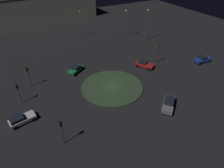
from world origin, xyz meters
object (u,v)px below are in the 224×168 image
Objects in this scene: traffic_light_north at (18,90)px; streetlamp_southeast_near at (147,22)px; car_silver at (21,119)px; traffic_light_south at (158,50)px; car_red at (144,64)px; traffic_light_northeast at (28,73)px; streetlamp_east at (81,21)px; car_blue at (202,59)px; traffic_light_northwest at (62,128)px; car_green at (76,69)px; store_building at (45,7)px; car_grey at (169,104)px; streetlamp_southeast at (126,19)px.

streetlamp_southeast_near is at bearing 32.10° from traffic_light_north.
car_silver is 0.96× the size of traffic_light_south.
car_red is at bearing 142.75° from streetlamp_southeast_near.
traffic_light_south is at bearing 22.14° from traffic_light_northeast.
traffic_light_south is at bearing -159.35° from streetlamp_east.
traffic_light_south is at bearing -24.67° from car_blue.
streetlamp_southeast_near reaches higher than traffic_light_north.
traffic_light_northeast is (4.52, 24.13, 2.24)m from car_red.
traffic_light_north is at bearing -120.40° from car_red.
traffic_light_northwest is (-16.68, -1.55, 0.04)m from traffic_light_northeast.
car_red is at bearing -0.05° from car_silver.
traffic_light_north is at bearing -88.60° from traffic_light_northeast.
traffic_light_northwest is (-17.66, 8.04, 2.32)m from car_green.
store_building reaches higher than streetlamp_east.
car_blue is at bearing -23.57° from traffic_light_northwest.
car_grey is 0.60× the size of streetlamp_east.
car_red is 0.12× the size of store_building.
streetlamp_southeast_near reaches higher than streetlamp_southeast.
car_silver is 54.89m from store_building.
streetlamp_southeast is at bearing -123.82° from streetlamp_east.
car_red is 0.59× the size of streetlamp_east.
traffic_light_northwest reaches higher than car_blue.
car_grey is at bearing 151.06° from streetlamp_southeast_near.
traffic_light_northeast is 32.87m from streetlamp_southeast.
car_red reaches higher than car_green.
car_blue is 38.88m from traffic_light_northeast.
store_building reaches higher than car_green.
car_green is at bearing 107.16° from streetlamp_southeast_near.
traffic_light_north is 49.58m from store_building.
car_blue is 0.54× the size of streetlamp_east.
car_green is 0.97× the size of traffic_light_northwest.
car_red is 27.77m from car_silver.
traffic_light_northwest is at bearing -91.84° from car_red.
car_red is at bearing -168.07° from streetlamp_east.
traffic_light_south is 17.46m from streetlamp_southeast.
traffic_light_northwest is 0.53× the size of streetlamp_southeast.
traffic_light_north is 0.92× the size of traffic_light_northeast.
streetlamp_east is at bearing -85.25° from traffic_light_south.
car_green is at bearing -30.82° from traffic_light_south.
streetlamp_east is (25.14, -21.21, 1.94)m from traffic_light_north.
traffic_light_south reaches higher than car_green.
streetlamp_east reaches higher than car_red.
car_green is at bearing -15.87° from car_blue.
store_building reaches higher than car_blue.
traffic_light_northeast reaches higher than car_red.
store_building is (59.30, -11.61, 1.68)m from traffic_light_northwest.
traffic_light_south is at bearing -9.61° from traffic_light_northwest.
car_silver is at bearing -85.63° from traffic_light_north.
store_building is at bearing 31.48° from streetlamp_southeast_near.
car_green is at bearing 35.96° from traffic_light_northeast.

